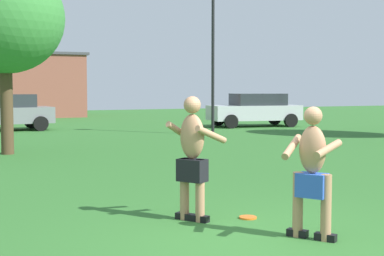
# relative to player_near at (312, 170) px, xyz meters

# --- Properties ---
(ground_plane) EXTENTS (80.00, 80.00, 0.00)m
(ground_plane) POSITION_rel_player_near_xyz_m (-0.68, 0.11, -0.86)
(ground_plane) COLOR #2D6628
(player_near) EXTENTS (0.78, 0.75, 1.64)m
(player_near) POSITION_rel_player_near_xyz_m (0.00, 0.00, 0.00)
(player_near) COLOR black
(player_near) RESTS_ON ground_plane
(player_in_black) EXTENTS (0.85, 0.72, 1.75)m
(player_in_black) POSITION_rel_player_near_xyz_m (-0.97, 1.46, 0.07)
(player_in_black) COLOR black
(player_in_black) RESTS_ON ground_plane
(frisbee) EXTENTS (0.25, 0.25, 0.03)m
(frisbee) POSITION_rel_player_near_xyz_m (-0.19, 1.27, -0.85)
(frisbee) COLOR orange
(frisbee) RESTS_ON ground_plane
(car_silver_near_post) EXTENTS (4.48, 2.44, 1.58)m
(car_silver_near_post) POSITION_rel_player_near_xyz_m (9.40, 17.85, -0.03)
(car_silver_near_post) COLOR silver
(car_silver_near_post) RESTS_ON ground_plane
(car_gray_mid_lot) EXTENTS (4.44, 2.32, 1.58)m
(car_gray_mid_lot) POSITION_rel_player_near_xyz_m (-2.00, 19.79, -0.03)
(car_gray_mid_lot) COLOR slate
(car_gray_mid_lot) RESTS_ON ground_plane
(lamp_post) EXTENTS (0.60, 0.24, 5.85)m
(lamp_post) POSITION_rel_player_near_xyz_m (5.48, 14.34, 2.72)
(lamp_post) COLOR black
(lamp_post) RESTS_ON ground_plane
(outbuilding_behind_lot) EXTENTS (8.43, 5.40, 4.05)m
(outbuilding_behind_lot) POSITION_rel_player_near_xyz_m (-0.18, 31.82, 1.17)
(outbuilding_behind_lot) COLOR brown
(outbuilding_behind_lot) RESTS_ON ground_plane
(tree_left_field) EXTENTS (3.28, 3.28, 5.34)m
(tree_left_field) POSITION_rel_player_near_xyz_m (-2.59, 10.78, 2.92)
(tree_left_field) COLOR #4C3823
(tree_left_field) RESTS_ON ground_plane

